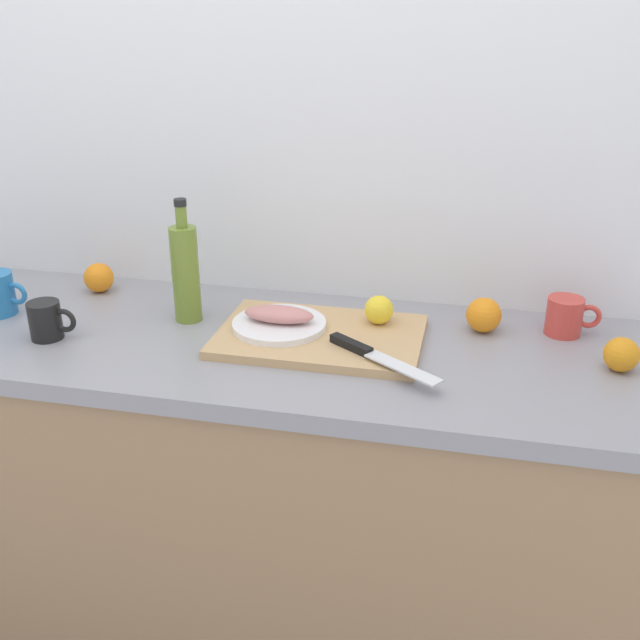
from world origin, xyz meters
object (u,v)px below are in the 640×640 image
object	(u,v)px
fish_fillet	(279,314)
orange_0	(621,355)
coffee_mug_0	(47,320)
lemon_0	(379,310)
white_plate	(279,325)
olive_oil_bottle	(185,272)
chef_knife	(369,353)
coffee_mug_2	(566,316)
cutting_board	(320,336)

from	to	relation	value
fish_fillet	orange_0	xyz separation A→B (m)	(0.73, -0.01, -0.02)
coffee_mug_0	lemon_0	bearing A→B (deg)	15.63
white_plate	olive_oil_bottle	bearing A→B (deg)	169.88
coffee_mug_0	orange_0	bearing A→B (deg)	5.37
lemon_0	coffee_mug_0	size ratio (longest dim) A/B	0.59
fish_fillet	chef_knife	size ratio (longest dim) A/B	0.63
white_plate	chef_knife	distance (m)	0.24
coffee_mug_0	coffee_mug_2	distance (m)	1.17
chef_knife	lemon_0	distance (m)	0.18
cutting_board	olive_oil_bottle	size ratio (longest dim) A/B	1.55
lemon_0	fish_fillet	bearing A→B (deg)	-160.97
chef_knife	coffee_mug_0	world-z (taller)	coffee_mug_0
lemon_0	coffee_mug_2	size ratio (longest dim) A/B	0.55
white_plate	fish_fillet	size ratio (longest dim) A/B	1.33
olive_oil_bottle	white_plate	bearing A→B (deg)	-10.12
orange_0	white_plate	bearing A→B (deg)	179.13
orange_0	olive_oil_bottle	bearing A→B (deg)	176.84
olive_oil_bottle	fish_fillet	bearing A→B (deg)	-10.12
cutting_board	coffee_mug_2	distance (m)	0.56
fish_fillet	coffee_mug_2	xyz separation A→B (m)	(0.63, 0.15, -0.01)
coffee_mug_2	white_plate	bearing A→B (deg)	-166.48
olive_oil_bottle	coffee_mug_2	xyz separation A→B (m)	(0.87, 0.11, -0.08)
olive_oil_bottle	coffee_mug_2	distance (m)	0.88
coffee_mug_0	coffee_mug_2	xyz separation A→B (m)	(1.14, 0.28, 0.00)
coffee_mug_2	olive_oil_bottle	bearing A→B (deg)	-172.79
cutting_board	white_plate	xyz separation A→B (m)	(-0.10, 0.01, 0.02)
lemon_0	olive_oil_bottle	world-z (taller)	olive_oil_bottle
cutting_board	coffee_mug_2	bearing A→B (deg)	16.31
cutting_board	fish_fillet	size ratio (longest dim) A/B	2.84
coffee_mug_2	coffee_mug_0	bearing A→B (deg)	-166.21
fish_fillet	lemon_0	distance (m)	0.23
lemon_0	orange_0	size ratio (longest dim) A/B	0.92
fish_fillet	coffee_mug_0	xyz separation A→B (m)	(-0.50, -0.13, -0.01)
fish_fillet	orange_0	bearing A→B (deg)	-0.87
olive_oil_bottle	coffee_mug_0	distance (m)	0.33
lemon_0	olive_oil_bottle	bearing A→B (deg)	-175.91
orange_0	coffee_mug_2	bearing A→B (deg)	120.81
chef_knife	orange_0	xyz separation A→B (m)	(0.51, 0.09, 0.01)
lemon_0	chef_knife	bearing A→B (deg)	-87.87
coffee_mug_0	white_plate	bearing A→B (deg)	14.13
cutting_board	coffee_mug_2	xyz separation A→B (m)	(0.54, 0.16, 0.03)
coffee_mug_2	orange_0	world-z (taller)	coffee_mug_2
cutting_board	fish_fillet	distance (m)	0.11
fish_fillet	olive_oil_bottle	world-z (taller)	olive_oil_bottle
orange_0	cutting_board	bearing A→B (deg)	179.45
cutting_board	lemon_0	distance (m)	0.15
white_plate	lemon_0	bearing A→B (deg)	19.03
coffee_mug_2	fish_fillet	bearing A→B (deg)	-166.48
white_plate	coffee_mug_0	size ratio (longest dim) A/B	1.90
white_plate	coffee_mug_2	distance (m)	0.65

